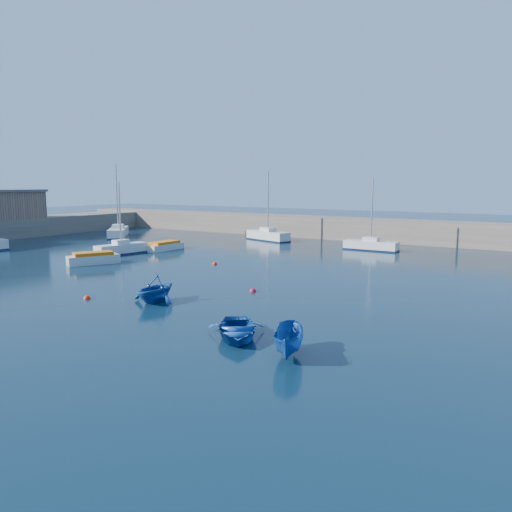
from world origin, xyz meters
The scene contains 15 objects.
ground centered at (0.00, 0.00, 0.00)m, with size 220.00×220.00×0.00m, color #0C2437.
back_wall centered at (0.00, 46.00, 1.30)m, with size 96.00×4.50×2.60m, color #756659.
brick_shed_a centered at (-42.00, 24.00, 4.10)m, with size 6.00×8.00×3.40m, color #8B6551.
sailboat_3 centered at (-18.02, 21.24, 0.56)m, with size 2.27×5.36×6.98m.
sailboat_4 centered at (-30.63, 32.39, 0.63)m, with size 6.24×6.67×9.35m.
sailboat_5 centered at (-12.02, 39.13, 0.63)m, with size 6.45×3.63×8.28m.
sailboat_6 centered at (1.63, 37.10, 0.54)m, with size 5.53×1.57×7.33m.
motorboat_1 centered at (-15.49, 15.76, 0.49)m, with size 3.28×4.46×1.04m.
motorboat_2 centered at (-16.61, 25.82, 0.43)m, with size 1.64×4.46×0.91m.
dinghy_center centered at (6.67, 5.24, 0.39)m, with size 2.68×3.75×0.78m, color #154796.
dinghy_left centered at (-1.22, 8.35, 0.82)m, with size 2.70×3.13×1.65m, color #154796.
dinghy_right centered at (9.77, 4.44, 0.60)m, with size 1.17×3.10×1.20m, color #154796.
buoy_0 centered at (-5.31, 6.77, 0.00)m, with size 0.42×0.42×0.42m, color red.
buoy_1 centered at (2.04, 13.80, 0.00)m, with size 0.44×0.44×0.44m, color #B70D2C.
buoy_3 centered at (-6.59, 21.19, 0.00)m, with size 0.44×0.44×0.44m, color red.
Camera 1 is at (18.93, -12.53, 6.88)m, focal length 35.00 mm.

